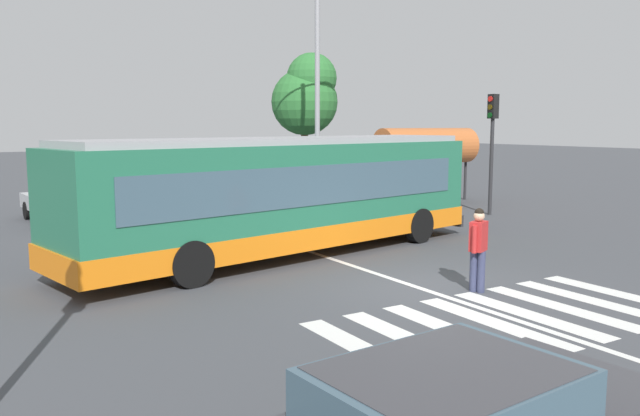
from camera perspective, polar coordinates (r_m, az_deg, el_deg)
ground_plane at (r=13.53m, az=9.61°, el=-7.09°), size 160.00×160.00×0.00m
city_transit_bus at (r=16.40m, az=-3.07°, el=1.18°), size 12.31×4.88×3.06m
pedestrian_crossing_street at (r=13.25m, az=13.97°, el=-3.23°), size 0.53×0.41×1.72m
parked_car_silver at (r=23.96m, az=-22.14°, el=0.63°), size 2.18×4.63×1.35m
parked_car_white at (r=24.48m, az=-16.20°, el=1.02°), size 2.15×4.62×1.35m
parked_car_blue at (r=25.45m, az=-10.08°, el=1.43°), size 1.98×4.56×1.35m
parked_car_teal at (r=26.26m, az=-4.56°, el=1.71°), size 2.22×4.64×1.35m
parked_car_charcoal at (r=27.79m, az=-0.03°, el=2.04°), size 1.90×4.51×1.35m
traffic_light_far_corner at (r=24.78m, az=15.15°, el=6.40°), size 0.33×0.32×4.52m
bus_stop_shelter at (r=28.11m, az=9.48°, el=5.38°), size 4.82×1.54×3.25m
twin_arm_street_lamp at (r=25.77m, az=-0.24°, el=12.65°), size 4.93×0.32×9.28m
background_tree_right at (r=32.13m, az=-1.21°, el=10.04°), size 3.31×3.31×6.92m
crosswalk_painted_stripes at (r=11.83m, az=16.70°, el=-9.42°), size 6.68×3.34×0.01m
lane_center_line at (r=14.97m, az=4.18°, el=-5.58°), size 0.16×24.00×0.01m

